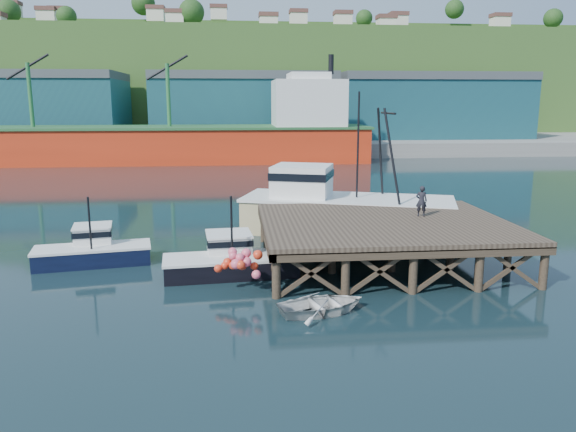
{
  "coord_description": "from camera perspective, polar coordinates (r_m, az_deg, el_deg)",
  "views": [
    {
      "loc": [
        -1.82,
        -26.39,
        7.91
      ],
      "look_at": [
        0.93,
        2.0,
        2.02
      ],
      "focal_mm": 35.0,
      "sensor_mm": 36.0,
      "label": 1
    }
  ],
  "objects": [
    {
      "name": "far_quay",
      "position": [
        96.65,
        -4.48,
        7.52
      ],
      "size": [
        160.0,
        40.0,
        2.0
      ],
      "primitive_type": "cube",
      "color": "gray",
      "rests_on": "ground"
    },
    {
      "name": "cargo_ship",
      "position": [
        74.83,
        -10.72,
        7.94
      ],
      "size": [
        55.5,
        10.0,
        13.75
      ],
      "color": "red",
      "rests_on": "ground"
    },
    {
      "name": "trawler",
      "position": [
        34.09,
        5.58,
        1.17
      ],
      "size": [
        13.36,
        8.25,
        8.43
      ],
      "rotation": [
        0.0,
        0.0,
        -0.32
      ],
      "color": "#CABA83",
      "rests_on": "ground"
    },
    {
      "name": "boat_navy",
      "position": [
        29.4,
        -19.21,
        -3.21
      ],
      "size": [
        5.79,
        3.5,
        3.46
      ],
      "rotation": [
        0.0,
        0.0,
        0.17
      ],
      "color": "black",
      "rests_on": "ground"
    },
    {
      "name": "boat_black",
      "position": [
        26.21,
        -5.85,
        -4.37
      ],
      "size": [
        6.34,
        5.3,
        3.81
      ],
      "rotation": [
        0.0,
        0.0,
        0.09
      ],
      "color": "black",
      "rests_on": "ground"
    },
    {
      "name": "ground",
      "position": [
        27.61,
        -1.52,
        -4.99
      ],
      "size": [
        300.0,
        300.0,
        0.0
      ],
      "primitive_type": "plane",
      "color": "black",
      "rests_on": "ground"
    },
    {
      "name": "wharf",
      "position": [
        27.85,
        9.84,
        -0.89
      ],
      "size": [
        12.0,
        10.0,
        2.62
      ],
      "color": "brown",
      "rests_on": "ground"
    },
    {
      "name": "hillside",
      "position": [
        126.44,
        -4.83,
        13.02
      ],
      "size": [
        220.0,
        50.0,
        22.0
      ],
      "primitive_type": "cube",
      "color": "#2D511E",
      "rests_on": "ground"
    },
    {
      "name": "warehouse_right",
      "position": [
        96.78,
        13.9,
        10.49
      ],
      "size": [
        30.0,
        16.0,
        9.0
      ],
      "primitive_type": "cube",
      "color": "#1B575C",
      "rests_on": "far_quay"
    },
    {
      "name": "warehouse_left",
      "position": [
        97.24,
        -25.88,
        9.68
      ],
      "size": [
        32.0,
        16.0,
        9.0
      ],
      "primitive_type": "cube",
      "color": "#1B575C",
      "rests_on": "far_quay"
    },
    {
      "name": "dinghy",
      "position": [
        21.5,
        3.51,
        -8.95
      ],
      "size": [
        3.88,
        3.2,
        0.7
      ],
      "primitive_type": "imported",
      "rotation": [
        0.0,
        0.0,
        1.83
      ],
      "color": "silver",
      "rests_on": "ground"
    },
    {
      "name": "dockworker",
      "position": [
        29.23,
        13.4,
        1.49
      ],
      "size": [
        0.65,
        0.51,
        1.57
      ],
      "primitive_type": "imported",
      "rotation": [
        0.0,
        0.0,
        2.89
      ],
      "color": "black",
      "rests_on": "wharf"
    },
    {
      "name": "warehouse_mid",
      "position": [
        91.42,
        -4.47,
        10.74
      ],
      "size": [
        28.0,
        16.0,
        9.0
      ],
      "primitive_type": "cube",
      "color": "#1B575C",
      "rests_on": "far_quay"
    }
  ]
}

